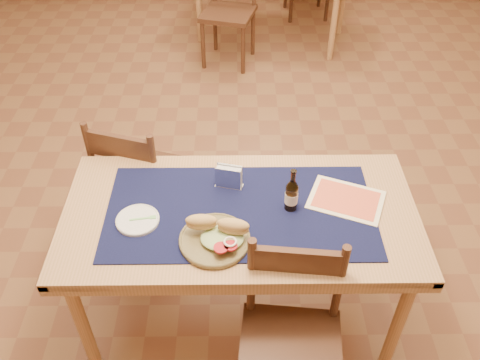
{
  "coord_description": "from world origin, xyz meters",
  "views": [
    {
      "loc": [
        -0.02,
        -2.41,
        2.37
      ],
      "look_at": [
        0.0,
        -0.7,
        0.85
      ],
      "focal_mm": 38.0,
      "sensor_mm": 36.0,
      "label": 1
    }
  ],
  "objects_px": {
    "chair_main_far": "(140,177)",
    "napkin_holder": "(229,177)",
    "chair_main_near": "(291,340)",
    "sandwich_plate": "(217,236)",
    "main_table": "(240,224)",
    "beer_bottle": "(292,195)"
  },
  "relations": [
    {
      "from": "chair_main_near",
      "to": "main_table",
      "type": "bearing_deg",
      "value": 113.21
    },
    {
      "from": "chair_main_far",
      "to": "chair_main_near",
      "type": "bearing_deg",
      "value": -53.45
    },
    {
      "from": "sandwich_plate",
      "to": "beer_bottle",
      "type": "bearing_deg",
      "value": 30.99
    },
    {
      "from": "sandwich_plate",
      "to": "beer_bottle",
      "type": "distance_m",
      "value": 0.38
    },
    {
      "from": "main_table",
      "to": "chair_main_near",
      "type": "bearing_deg",
      "value": -66.79
    },
    {
      "from": "chair_main_near",
      "to": "sandwich_plate",
      "type": "distance_m",
      "value": 0.53
    },
    {
      "from": "main_table",
      "to": "sandwich_plate",
      "type": "height_order",
      "value": "sandwich_plate"
    },
    {
      "from": "sandwich_plate",
      "to": "main_table",
      "type": "bearing_deg",
      "value": 61.19
    },
    {
      "from": "chair_main_far",
      "to": "napkin_holder",
      "type": "distance_m",
      "value": 0.72
    },
    {
      "from": "chair_main_near",
      "to": "sandwich_plate",
      "type": "relative_size",
      "value": 3.01
    },
    {
      "from": "napkin_holder",
      "to": "beer_bottle",
      "type": "bearing_deg",
      "value": -28.37
    },
    {
      "from": "chair_main_far",
      "to": "napkin_holder",
      "type": "height_order",
      "value": "chair_main_far"
    },
    {
      "from": "chair_main_far",
      "to": "chair_main_near",
      "type": "xyz_separation_m",
      "value": [
        0.77,
        -1.03,
        0.0
      ]
    },
    {
      "from": "beer_bottle",
      "to": "napkin_holder",
      "type": "height_order",
      "value": "beer_bottle"
    },
    {
      "from": "main_table",
      "to": "beer_bottle",
      "type": "height_order",
      "value": "beer_bottle"
    },
    {
      "from": "chair_main_far",
      "to": "napkin_holder",
      "type": "relative_size",
      "value": 6.63
    },
    {
      "from": "beer_bottle",
      "to": "napkin_holder",
      "type": "xyz_separation_m",
      "value": [
        -0.28,
        0.15,
        -0.03
      ]
    },
    {
      "from": "chair_main_far",
      "to": "sandwich_plate",
      "type": "height_order",
      "value": "chair_main_far"
    },
    {
      "from": "chair_main_near",
      "to": "beer_bottle",
      "type": "relative_size",
      "value": 4.13
    },
    {
      "from": "chair_main_far",
      "to": "chair_main_near",
      "type": "distance_m",
      "value": 1.29
    },
    {
      "from": "main_table",
      "to": "chair_main_far",
      "type": "height_order",
      "value": "chair_main_far"
    },
    {
      "from": "chair_main_near",
      "to": "beer_bottle",
      "type": "bearing_deg",
      "value": 87.65
    }
  ]
}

